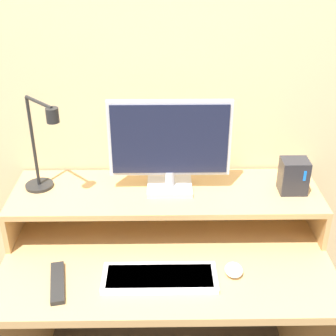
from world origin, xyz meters
TOP-DOWN VIEW (x-y plane):
  - wall_back at (0.00, 0.70)m, footprint 6.00×0.05m
  - desk at (0.00, 0.33)m, footprint 1.17×0.67m
  - monitor_shelf at (0.00, 0.50)m, footprint 1.17×0.34m
  - monitor at (0.01, 0.51)m, footprint 0.45×0.15m
  - desk_lamp at (-0.45, 0.49)m, footprint 0.19×0.19m
  - router_dock at (0.47, 0.48)m, footprint 0.10×0.08m
  - keyboard at (-0.03, 0.18)m, footprint 0.38×0.15m
  - mouse at (0.23, 0.21)m, footprint 0.06×0.08m
  - remote_control at (-0.36, 0.16)m, footprint 0.08×0.20m

SIDE VIEW (x-z plane):
  - desk at x=0.00m, z-range 0.15..0.87m
  - remote_control at x=-0.36m, z-range 0.72..0.74m
  - keyboard at x=-0.03m, z-range 0.73..0.74m
  - mouse at x=0.23m, z-range 0.72..0.76m
  - monitor_shelf at x=0.00m, z-range 0.78..0.94m
  - router_dock at x=0.47m, z-range 0.89..1.02m
  - desk_lamp at x=-0.45m, z-range 0.87..1.24m
  - monitor at x=0.01m, z-range 0.89..1.25m
  - wall_back at x=0.00m, z-range 0.00..2.50m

